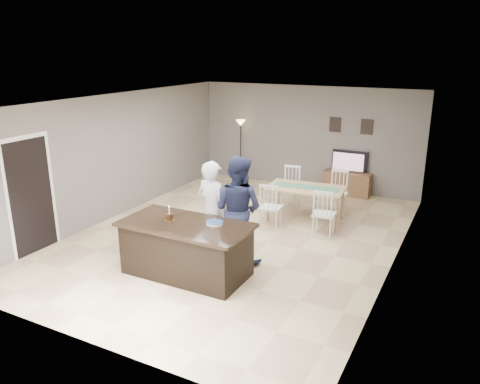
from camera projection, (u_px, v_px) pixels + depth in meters
The scene contains 14 objects.
floor at pixel (237, 237), 9.39m from camera, with size 8.00×8.00×0.00m, color #CFB785.
room_shell at pixel (237, 155), 8.89m from camera, with size 8.00×8.00×8.00m.
kitchen_island at pixel (187, 249), 7.73m from camera, with size 2.15×1.10×0.90m.
tv_console at pixel (347, 183), 11.97m from camera, with size 1.20×0.40×0.60m, color brown.
television at pixel (349, 161), 11.87m from camera, with size 0.91×0.12×0.53m, color black.
tv_screen_glow at pixel (348, 162), 11.80m from camera, with size 0.78×0.78×0.00m, color #FB551B.
picture_frames at pixel (351, 126), 11.74m from camera, with size 1.10×0.02×0.38m.
doorway at pixel (30, 186), 8.37m from camera, with size 0.00×2.10×2.65m.
woman at pixel (212, 211), 8.20m from camera, with size 0.65×0.43×1.79m, color silver.
man at pixel (238, 209), 8.08m from camera, with size 0.93×0.72×1.91m, color #1C213E.
birthday_cake at pixel (170, 217), 7.73m from camera, with size 0.16×0.16×0.25m.
plate_stack at pixel (215, 223), 7.55m from camera, with size 0.28×0.28×0.04m.
dining_table at pixel (306, 193), 10.08m from camera, with size 1.70×1.96×0.99m.
floor_lamp at pixel (241, 134), 12.97m from camera, with size 0.26×0.26×1.72m.
Camera 1 is at (4.04, -7.71, 3.64)m, focal length 35.00 mm.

